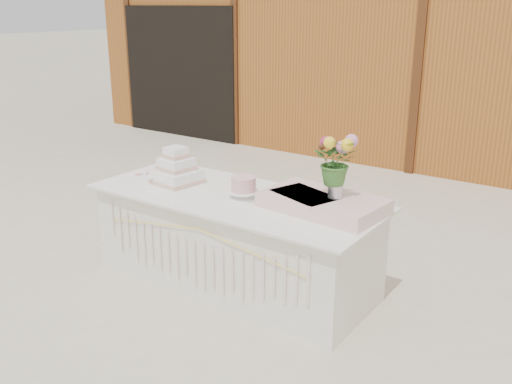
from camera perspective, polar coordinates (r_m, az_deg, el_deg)
ground at (r=4.85m, az=-2.06°, el=-9.02°), size 80.00×80.00×0.00m
barn at (r=9.80m, az=20.07°, el=14.03°), size 12.60×4.60×3.30m
cake_table at (r=4.68m, az=-2.15°, el=-4.83°), size 2.40×1.00×0.77m
wedding_cake at (r=4.89m, az=-7.94°, el=2.10°), size 0.40×0.40×0.32m
pink_cake_stand at (r=4.45m, az=-1.26°, el=0.56°), size 0.25×0.25×0.18m
satin_runner at (r=4.24m, az=6.71°, el=-1.09°), size 0.93×0.59×0.11m
flower_vase at (r=4.18m, az=7.96°, el=0.42°), size 0.11×0.11×0.15m
bouquet at (r=4.11m, az=8.11°, el=3.69°), size 0.38×0.36×0.34m
loose_flowers at (r=5.23m, az=-10.50°, el=1.93°), size 0.18×0.34×0.02m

